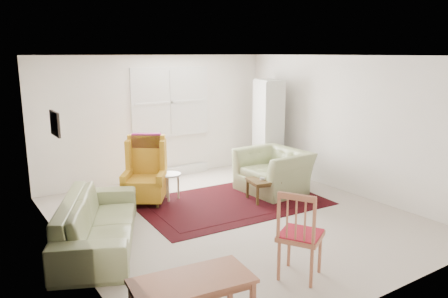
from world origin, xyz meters
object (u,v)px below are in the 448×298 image
armchair (274,167)px  stool (171,187)px  sofa (98,213)px  coffee_table (263,190)px  cabinet (268,127)px  wingback_chair (144,170)px  desk_chair (301,233)px

armchair → stool: 1.93m
armchair → sofa: bearing=-84.9°
sofa → stool: sofa is taller
armchair → coffee_table: size_ratio=2.52×
sofa → cabinet: size_ratio=1.14×
sofa → armchair: size_ratio=1.90×
coffee_table → cabinet: bearing=48.3°
wingback_chair → coffee_table: (1.77, -1.00, -0.39)m
coffee_table → desk_chair: (-1.31, -2.32, 0.34)m
desk_chair → stool: bearing=-30.3°
wingback_chair → stool: 0.58m
armchair → desk_chair: 3.19m
coffee_table → armchair: bearing=31.8°
desk_chair → sofa: bearing=7.5°
sofa → coffee_table: (2.96, 0.20, -0.26)m
sofa → wingback_chair: 1.70m
armchair → cabinet: bearing=142.3°
wingback_chair → sofa: bearing=-100.4°
sofa → armchair: 3.50m
sofa → desk_chair: 2.69m
desk_chair → armchair: bearing=-65.0°
armchair → cabinet: cabinet is taller
coffee_table → cabinet: cabinet is taller
sofa → wingback_chair: wingback_chair is taller
sofa → cabinet: bearing=-44.7°
stool → desk_chair: 3.25m
stool → cabinet: 2.70m
wingback_chair → cabinet: bearing=41.6°
armchair → coffee_table: armchair is taller
cabinet → desk_chair: (-2.54, -3.70, -0.47)m
armchair → coffee_table: (-0.50, -0.31, -0.27)m
sofa → stool: (1.65, 1.12, -0.22)m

